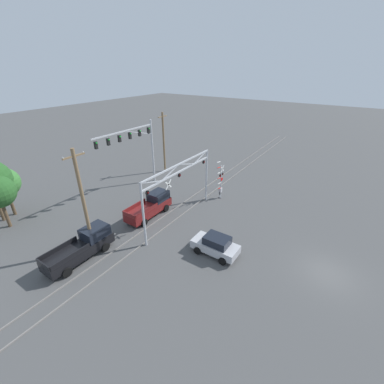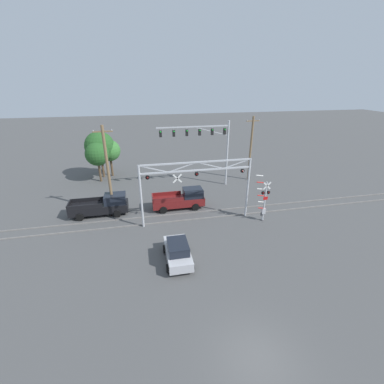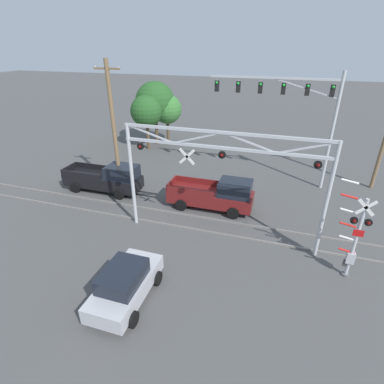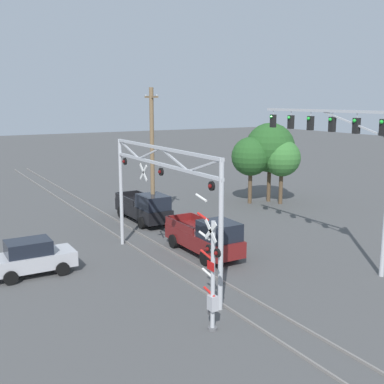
# 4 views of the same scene
# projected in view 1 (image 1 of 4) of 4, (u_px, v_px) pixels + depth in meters

# --- Properties ---
(ground_plane) EXTENTS (200.00, 200.00, 0.00)m
(ground_plane) POSITION_uv_depth(u_px,v_px,m) (328.00, 274.00, 19.82)
(ground_plane) COLOR #4C4C4C
(rail_track_near) EXTENTS (80.00, 0.08, 0.10)m
(rail_track_near) POSITION_uv_depth(u_px,v_px,m) (178.00, 218.00, 26.94)
(rail_track_near) COLOR gray
(rail_track_near) RESTS_ON ground_plane
(rail_track_far) EXTENTS (80.00, 0.08, 0.10)m
(rail_track_far) POSITION_uv_depth(u_px,v_px,m) (167.00, 214.00, 27.65)
(rail_track_far) COLOR gray
(rail_track_far) RESTS_ON ground_plane
(crossing_gantry) EXTENTS (10.55, 0.26, 6.15)m
(crossing_gantry) POSITION_uv_depth(u_px,v_px,m) (179.00, 181.00, 24.84)
(crossing_gantry) COLOR #B7BABF
(crossing_gantry) RESTS_ON ground_plane
(crossing_signal_mast) EXTENTS (1.62, 0.35, 4.92)m
(crossing_signal_mast) POSITION_uv_depth(u_px,v_px,m) (221.00, 183.00, 30.10)
(crossing_signal_mast) COLOR #B7BABF
(crossing_signal_mast) RESTS_ON ground_plane
(traffic_signal_span) EXTENTS (9.00, 0.39, 8.35)m
(traffic_signal_span) POSITION_uv_depth(u_px,v_px,m) (139.00, 143.00, 31.18)
(traffic_signal_span) COLOR #B7BABF
(traffic_signal_span) RESTS_ON ground_plane
(pickup_truck_lead) EXTENTS (5.57, 2.07, 2.15)m
(pickup_truck_lead) POSITION_uv_depth(u_px,v_px,m) (151.00, 206.00, 27.23)
(pickup_truck_lead) COLOR maroon
(pickup_truck_lead) RESTS_ON ground_plane
(pickup_truck_following) EXTENTS (5.80, 2.07, 2.15)m
(pickup_truck_following) POSITION_uv_depth(u_px,v_px,m) (83.00, 246.00, 21.20)
(pickup_truck_following) COLOR black
(pickup_truck_following) RESTS_ON ground_plane
(sedan_waiting) EXTENTS (2.03, 3.96, 1.73)m
(sedan_waiting) POSITION_uv_depth(u_px,v_px,m) (216.00, 245.00, 21.59)
(sedan_waiting) COLOR #B7B7BC
(sedan_waiting) RESTS_ON ground_plane
(utility_pole_left) EXTENTS (1.80, 0.28, 9.11)m
(utility_pole_left) POSITION_uv_depth(u_px,v_px,m) (84.00, 202.00, 20.35)
(utility_pole_left) COLOR brown
(utility_pole_left) RESTS_ON ground_plane
(utility_pole_right) EXTENTS (1.80, 0.28, 8.64)m
(utility_pole_right) POSITION_uv_depth(u_px,v_px,m) (164.00, 142.00, 36.92)
(utility_pole_right) COLOR brown
(utility_pole_right) RESTS_ON ground_plane
(background_tree_beyond_span) EXTENTS (2.99, 2.99, 5.25)m
(background_tree_beyond_span) POSITION_uv_depth(u_px,v_px,m) (4.00, 183.00, 25.98)
(background_tree_beyond_span) COLOR brown
(background_tree_beyond_span) RESTS_ON ground_plane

